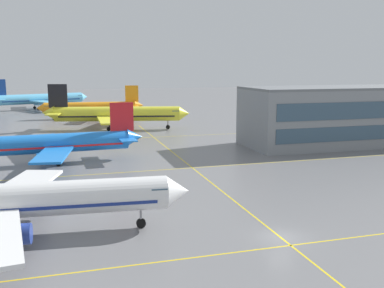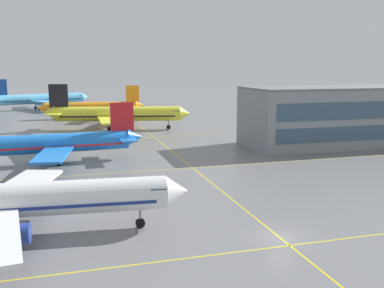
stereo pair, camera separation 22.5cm
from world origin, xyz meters
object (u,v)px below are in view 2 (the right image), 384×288
Objects in this scene: airliner_second_row at (50,144)px; airliner_far_right_stand at (41,99)px; airliner_third_row at (116,114)px; airliner_far_left_stand at (93,107)px; airliner_front_gate at (14,201)px.

airliner_far_right_stand reaches higher than airliner_second_row.
airliner_third_row is at bearing 68.08° from airliner_second_row.
airliner_second_row is 0.98× the size of airliner_far_left_stand.
airliner_far_right_stand is at bearing 115.75° from airliner_far_left_stand.
airliner_second_row is at bearing -99.48° from airliner_far_left_stand.
airliner_front_gate is at bearing -93.82° from airliner_second_row.
airliner_front_gate is 0.89× the size of airliner_third_row.
airliner_far_left_stand is at bearing -64.25° from airliner_far_right_stand.
airliner_far_right_stand reaches higher than airliner_far_left_stand.
airliner_far_right_stand is at bearing 91.87° from airliner_front_gate.
airliner_far_left_stand is at bearing 80.52° from airliner_second_row.
airliner_third_row is (17.77, 71.89, 0.48)m from airliner_front_gate.
airliner_front_gate is 100.45m from airliner_far_left_stand.
airliner_third_row is 1.03× the size of airliner_far_right_stand.
airliner_far_left_stand is 40.81m from airliner_far_right_stand.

